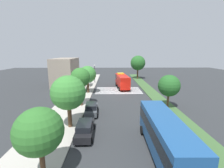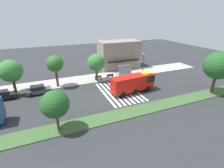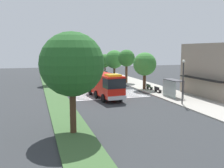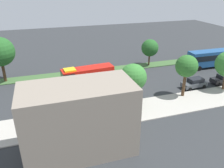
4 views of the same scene
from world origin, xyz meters
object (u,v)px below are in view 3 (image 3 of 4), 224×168
object	(u,v)px
bench_near_shelter	(158,89)
median_tree_far_west	(50,65)
sidewalk_tree_far_west	(105,61)
sidewalk_tree_west	(114,59)
parked_car_mid	(111,77)
bench_west_of_shelter	(149,87)
median_tree_west	(72,64)
parked_car_west	(103,75)
transit_bus	(68,69)
street_lamp	(183,78)
sidewalk_tree_center	(126,58)
bus_stop_shelter	(171,85)
fire_truck	(105,84)
sidewalk_tree_east	(145,64)

from	to	relation	value
bench_near_shelter	median_tree_far_west	size ratio (longest dim) A/B	0.28
sidewalk_tree_far_west	sidewalk_tree_west	xyz separation A→B (m)	(8.08, -0.00, 0.68)
parked_car_mid	sidewalk_tree_west	size ratio (longest dim) A/B	0.69
bench_west_of_shelter	sidewalk_tree_west	distance (m)	17.80
median_tree_west	parked_car_west	bearing A→B (deg)	161.32
sidewalk_tree_west	parked_car_mid	bearing A→B (deg)	-27.37
bench_west_of_shelter	transit_bus	bearing A→B (deg)	-154.87
parked_car_west	bench_near_shelter	distance (m)	22.63
street_lamp	median_tree_far_west	bearing A→B (deg)	-146.83
parked_car_west	bench_west_of_shelter	distance (m)	19.59
bench_west_of_shelter	median_tree_far_west	bearing A→B (deg)	-124.33
sidewalk_tree_far_west	parked_car_mid	bearing A→B (deg)	-10.13
transit_bus	bench_west_of_shelter	world-z (taller)	transit_bus
parked_car_west	sidewalk_tree_west	world-z (taller)	sidewalk_tree_west
street_lamp	sidewalk_tree_center	bearing A→B (deg)	178.91
bus_stop_shelter	sidewalk_tree_far_west	size ratio (longest dim) A/B	0.63
fire_truck	sidewalk_tree_center	distance (m)	16.54
sidewalk_tree_center	median_tree_west	xyz separation A→B (m)	(27.71, -14.98, 0.61)
transit_bus	street_lamp	distance (m)	35.78
parked_car_mid	sidewalk_tree_east	distance (m)	13.22
parked_car_mid	bus_stop_shelter	world-z (taller)	bus_stop_shelter
fire_truck	median_tree_far_west	world-z (taller)	median_tree_far_west
bench_near_shelter	sidewalk_tree_west	distance (m)	20.80
sidewalk_tree_far_west	transit_bus	bearing A→B (deg)	-75.47
bus_stop_shelter	sidewalk_tree_center	xyz separation A→B (m)	(-16.37, -0.68, 3.19)
parked_car_west	parked_car_mid	xyz separation A→B (m)	(6.29, -0.00, 0.01)
bench_west_of_shelter	sidewalk_tree_east	distance (m)	3.89
parked_car_west	transit_bus	distance (m)	8.66
bench_west_of_shelter	sidewalk_tree_west	size ratio (longest dim) A/B	0.24
street_lamp	bench_near_shelter	bearing A→B (deg)	172.98
transit_bus	bus_stop_shelter	world-z (taller)	transit_bus
transit_bus	bench_west_of_shelter	distance (m)	25.24
bench_west_of_shelter	sidewalk_tree_east	bearing A→B (deg)	-128.91
fire_truck	sidewalk_tree_east	bearing A→B (deg)	116.40
sidewalk_tree_center	street_lamp	bearing A→B (deg)	-1.09
sidewalk_tree_center	sidewalk_tree_east	distance (m)	8.80
sidewalk_tree_center	median_tree_west	distance (m)	31.51
street_lamp	sidewalk_tree_center	size ratio (longest dim) A/B	0.82
bus_stop_shelter	sidewalk_tree_west	world-z (taller)	sidewalk_tree_west
fire_truck	bus_stop_shelter	size ratio (longest dim) A/B	2.66
median_tree_far_west	median_tree_west	bearing A→B (deg)	-0.00
parked_car_west	bus_stop_shelter	bearing A→B (deg)	5.06
bench_near_shelter	bench_west_of_shelter	distance (m)	3.07
parked_car_west	bench_near_shelter	bearing A→B (deg)	6.08
parked_car_mid	transit_bus	world-z (taller)	transit_bus
parked_car_mid	sidewalk_tree_west	bearing A→B (deg)	149.72
bus_stop_shelter	bench_west_of_shelter	world-z (taller)	bus_stop_shelter
parked_car_west	sidewalk_tree_center	distance (m)	11.13
sidewalk_tree_far_west	sidewalk_tree_east	bearing A→B (deg)	-0.00
transit_bus	bus_stop_shelter	xyz separation A→B (m)	(29.88, 10.73, -0.26)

